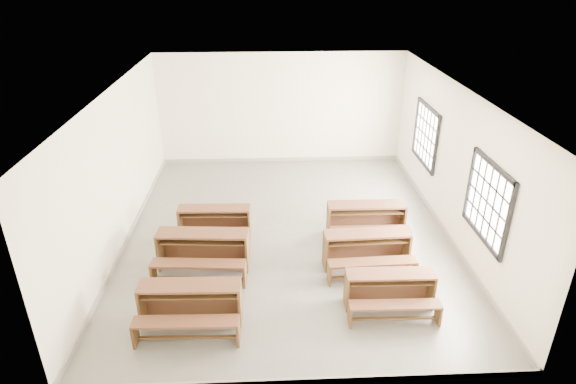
{
  "coord_description": "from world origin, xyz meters",
  "views": [
    {
      "loc": [
        -0.43,
        -9.21,
        5.45
      ],
      "look_at": [
        0.0,
        0.0,
        1.0
      ],
      "focal_mm": 30.0,
      "sensor_mm": 36.0,
      "label": 1
    }
  ],
  "objects_px": {
    "desk_set_0": "(190,302)",
    "desk_set_2": "(214,221)",
    "desk_set_1": "(203,249)",
    "desk_set_5": "(366,218)",
    "desk_set_4": "(367,248)",
    "desk_set_3": "(390,288)"
  },
  "relations": [
    {
      "from": "desk_set_2",
      "to": "desk_set_4",
      "type": "xyz_separation_m",
      "value": [
        3.06,
        -1.28,
        0.03
      ]
    },
    {
      "from": "desk_set_0",
      "to": "desk_set_4",
      "type": "relative_size",
      "value": 0.99
    },
    {
      "from": "desk_set_1",
      "to": "desk_set_4",
      "type": "distance_m",
      "value": 3.17
    },
    {
      "from": "desk_set_2",
      "to": "desk_set_1",
      "type": "bearing_deg",
      "value": -93.43
    },
    {
      "from": "desk_set_0",
      "to": "desk_set_5",
      "type": "xyz_separation_m",
      "value": [
        3.42,
        2.67,
        0.0
      ]
    },
    {
      "from": "desk_set_0",
      "to": "desk_set_2",
      "type": "bearing_deg",
      "value": 88.74
    },
    {
      "from": "desk_set_4",
      "to": "desk_set_0",
      "type": "bearing_deg",
      "value": -157.36
    },
    {
      "from": "desk_set_2",
      "to": "desk_set_5",
      "type": "height_order",
      "value": "desk_set_5"
    },
    {
      "from": "desk_set_2",
      "to": "desk_set_3",
      "type": "relative_size",
      "value": 1.03
    },
    {
      "from": "desk_set_1",
      "to": "desk_set_5",
      "type": "xyz_separation_m",
      "value": [
        3.39,
        1.1,
        -0.02
      ]
    },
    {
      "from": "desk_set_1",
      "to": "desk_set_3",
      "type": "relative_size",
      "value": 1.19
    },
    {
      "from": "desk_set_1",
      "to": "desk_set_4",
      "type": "relative_size",
      "value": 1.07
    },
    {
      "from": "desk_set_2",
      "to": "desk_set_5",
      "type": "distance_m",
      "value": 3.28
    },
    {
      "from": "desk_set_3",
      "to": "desk_set_5",
      "type": "distance_m",
      "value": 2.42
    },
    {
      "from": "desk_set_3",
      "to": "desk_set_1",
      "type": "bearing_deg",
      "value": 159.38
    },
    {
      "from": "desk_set_1",
      "to": "desk_set_0",
      "type": "bearing_deg",
      "value": -86.81
    },
    {
      "from": "desk_set_0",
      "to": "desk_set_3",
      "type": "height_order",
      "value": "desk_set_0"
    },
    {
      "from": "desk_set_3",
      "to": "desk_set_5",
      "type": "relative_size",
      "value": 0.91
    },
    {
      "from": "desk_set_1",
      "to": "desk_set_5",
      "type": "relative_size",
      "value": 1.08
    },
    {
      "from": "desk_set_2",
      "to": "desk_set_5",
      "type": "xyz_separation_m",
      "value": [
        3.28,
        -0.1,
        0.03
      ]
    },
    {
      "from": "desk_set_2",
      "to": "desk_set_4",
      "type": "relative_size",
      "value": 0.92
    },
    {
      "from": "desk_set_2",
      "to": "desk_set_3",
      "type": "bearing_deg",
      "value": -36.26
    }
  ]
}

